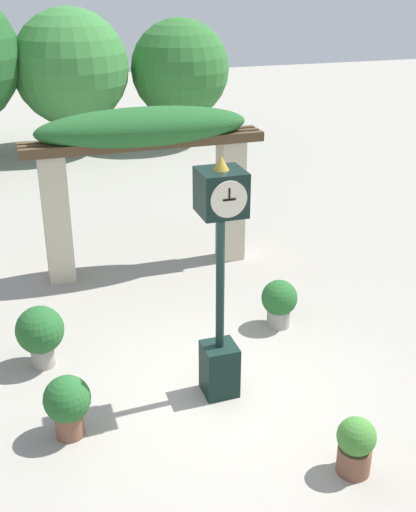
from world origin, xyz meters
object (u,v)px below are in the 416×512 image
at_px(potted_plant_far_left, 279,301).
at_px(pedestal_clock, 220,278).
at_px(potted_plant_near_right, 67,403).
at_px(potted_plant_far_right, 40,332).
at_px(potted_plant_near_left, 355,445).

bearing_deg(potted_plant_far_left, pedestal_clock, -136.88).
bearing_deg(potted_plant_near_right, potted_plant_far_right, 96.24).
bearing_deg(potted_plant_near_left, pedestal_clock, 116.71).
relative_size(potted_plant_far_left, potted_plant_far_right, 0.85).
distance_m(potted_plant_near_left, potted_plant_near_right, 3.44).
distance_m(potted_plant_near_right, potted_plant_far_left, 3.91).
distance_m(potted_plant_near_left, potted_plant_far_right, 4.62).
height_order(potted_plant_near_right, potted_plant_far_left, potted_plant_near_right).
xyz_separation_m(potted_plant_near_left, potted_plant_far_right, (-3.20, 3.32, 0.17)).
relative_size(potted_plant_near_right, potted_plant_far_left, 1.04).
height_order(potted_plant_near_left, potted_plant_near_right, potted_plant_near_right).
relative_size(potted_plant_near_left, potted_plant_far_right, 0.77).
bearing_deg(pedestal_clock, potted_plant_near_right, -172.35).
distance_m(potted_plant_far_left, potted_plant_far_right, 3.72).
height_order(pedestal_clock, potted_plant_far_right, pedestal_clock).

